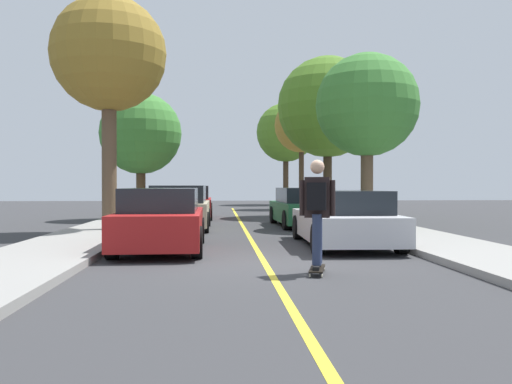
# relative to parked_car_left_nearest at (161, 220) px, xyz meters

# --- Properties ---
(ground) EXTENTS (80.00, 80.00, 0.00)m
(ground) POSITION_rel_parked_car_left_nearest_xyz_m (2.12, -2.10, -0.68)
(ground) COLOR #353538
(sidewalk_left) EXTENTS (2.25, 56.00, 0.14)m
(sidewalk_left) POSITION_rel_parked_car_left_nearest_xyz_m (-2.17, -2.10, -0.61)
(sidewalk_left) COLOR gray
(sidewalk_left) RESTS_ON ground
(sidewalk_right) EXTENTS (2.25, 56.00, 0.14)m
(sidewalk_right) POSITION_rel_parked_car_left_nearest_xyz_m (6.41, -2.10, -0.61)
(sidewalk_right) COLOR gray
(sidewalk_right) RESTS_ON ground
(center_line) EXTENTS (0.12, 39.20, 0.01)m
(center_line) POSITION_rel_parked_car_left_nearest_xyz_m (2.12, 1.90, -0.68)
(center_line) COLOR gold
(center_line) RESTS_ON ground
(parked_car_left_nearest) EXTENTS (1.91, 4.21, 1.38)m
(parked_car_left_nearest) POSITION_rel_parked_car_left_nearest_xyz_m (0.00, 0.00, 0.00)
(parked_car_left_nearest) COLOR maroon
(parked_car_left_nearest) RESTS_ON ground
(parked_car_left_near) EXTENTS (1.96, 4.04, 1.44)m
(parked_car_left_near) POSITION_rel_parked_car_left_nearest_xyz_m (0.00, 5.54, 0.03)
(parked_car_left_near) COLOR #BCAD89
(parked_car_left_near) RESTS_ON ground
(parked_car_left_far) EXTENTS (2.03, 4.41, 1.42)m
(parked_car_left_far) POSITION_rel_parked_car_left_nearest_xyz_m (-0.00, 11.27, 0.03)
(parked_car_left_far) COLOR maroon
(parked_car_left_far) RESTS_ON ground
(parked_car_right_nearest) EXTENTS (2.07, 4.59, 1.32)m
(parked_car_right_nearest) POSITION_rel_parked_car_left_nearest_xyz_m (4.24, 0.59, -0.02)
(parked_car_right_nearest) COLOR #B7B7BC
(parked_car_right_nearest) RESTS_ON ground
(parked_car_right_near) EXTENTS (2.04, 4.54, 1.35)m
(parked_car_right_near) POSITION_rel_parked_car_left_nearest_xyz_m (4.24, 6.67, -0.02)
(parked_car_right_near) COLOR #1E5B33
(parked_car_right_near) RESTS_ON ground
(street_tree_left_nearest) EXTENTS (3.39, 3.39, 6.90)m
(street_tree_left_nearest) POSITION_rel_parked_car_left_nearest_xyz_m (-1.98, 4.20, 4.60)
(street_tree_left_nearest) COLOR brown
(street_tree_left_nearest) RESTS_ON sidewalk_left
(street_tree_left_near) EXTENTS (3.39, 3.39, 5.16)m
(street_tree_left_near) POSITION_rel_parked_car_left_nearest_xyz_m (-1.98, 10.64, 2.90)
(street_tree_left_near) COLOR #4C3823
(street_tree_left_near) RESTS_ON sidewalk_left
(street_tree_right_nearest) EXTENTS (3.44, 3.44, 5.71)m
(street_tree_right_nearest) POSITION_rel_parked_car_left_nearest_xyz_m (6.22, 5.60, 3.42)
(street_tree_right_nearest) COLOR brown
(street_tree_right_nearest) RESTS_ON sidewalk_right
(street_tree_right_near) EXTENTS (4.57, 4.57, 7.15)m
(street_tree_right_near) POSITION_rel_parked_car_left_nearest_xyz_m (6.22, 12.08, 4.31)
(street_tree_right_near) COLOR #3D2D1E
(street_tree_right_near) RESTS_ON sidewalk_right
(street_tree_right_far) EXTENTS (3.25, 3.25, 6.50)m
(street_tree_right_far) POSITION_rel_parked_car_left_nearest_xyz_m (6.22, 19.79, 4.31)
(street_tree_right_far) COLOR #3D2D1E
(street_tree_right_far) RESTS_ON sidewalk_right
(street_tree_right_farthest) EXTENTS (4.33, 4.33, 7.37)m
(street_tree_right_farthest) POSITION_rel_parked_car_left_nearest_xyz_m (6.22, 27.26, 4.63)
(street_tree_right_farthest) COLOR #3D2D1E
(street_tree_right_farthest) RESTS_ON sidewalk_right
(skateboard) EXTENTS (0.42, 0.87, 0.10)m
(skateboard) POSITION_rel_parked_car_left_nearest_xyz_m (2.87, -3.38, -0.59)
(skateboard) COLOR black
(skateboard) RESTS_ON ground
(skateboarder) EXTENTS (0.58, 0.70, 1.75)m
(skateboarder) POSITION_rel_parked_car_left_nearest_xyz_m (2.86, -3.41, 0.42)
(skateboarder) COLOR black
(skateboarder) RESTS_ON skateboard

